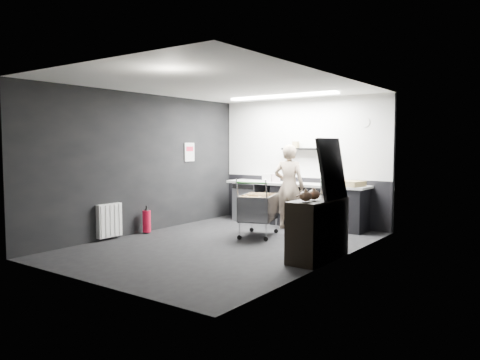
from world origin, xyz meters
The scene contains 22 objects.
floor centered at (0.00, 0.00, 0.00)m, with size 5.50×5.50×0.00m, color black.
ceiling centered at (0.00, 0.00, 2.70)m, with size 5.50×5.50×0.00m, color white.
wall_back centered at (0.00, 2.75, 1.35)m, with size 5.50×5.50×0.00m, color black.
wall_front centered at (0.00, -2.75, 1.35)m, with size 5.50×5.50×0.00m, color black.
wall_left centered at (-2.00, 0.00, 1.35)m, with size 5.50×5.50×0.00m, color black.
wall_right centered at (2.00, 0.00, 1.35)m, with size 5.50×5.50×0.00m, color black.
kitchen_wall_panel centered at (0.00, 2.73, 1.85)m, with size 3.95×0.02×1.70m, color silver.
dado_panel centered at (0.00, 2.73, 0.50)m, with size 3.95×0.02×1.00m, color black.
floating_shelf centered at (0.20, 2.62, 1.62)m, with size 1.20×0.22×0.04m, color black.
wall_clock centered at (1.40, 2.72, 2.15)m, with size 0.20×0.20×0.03m, color silver.
poster centered at (-1.98, 1.30, 1.55)m, with size 0.02×0.30×0.40m, color silver.
poster_red_band centered at (-1.98, 1.30, 1.62)m, with size 0.01×0.22×0.10m, color red.
radiator centered at (-1.94, -0.90, 0.35)m, with size 0.10×0.50×0.60m, color silver.
ceiling_strip centered at (0.00, 1.85, 2.67)m, with size 2.40×0.20×0.04m, color white.
prep_counter centered at (0.14, 2.42, 0.46)m, with size 3.20×0.61×0.90m.
person centered at (0.12, 1.97, 0.86)m, with size 0.63×0.41×1.72m, color beige.
shopping_cart centered at (0.06, 0.93, 0.50)m, with size 0.85×1.13×1.06m.
sideboard centered at (1.77, 0.02, 0.57)m, with size 0.52×1.21×1.81m.
fire_extinguisher centered at (-1.85, -0.09, 0.25)m, with size 0.16×0.16×0.52m.
cardboard_box centered at (1.23, 2.37, 0.95)m, with size 0.53×0.40×0.11m, color #9B8653.
pink_tub centered at (-0.47, 2.42, 0.99)m, with size 0.18×0.18×0.18m, color beige.
white_container centered at (-0.66, 2.37, 0.99)m, with size 0.19×0.15×0.17m, color silver.
Camera 1 is at (4.84, -6.26, 1.71)m, focal length 35.00 mm.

